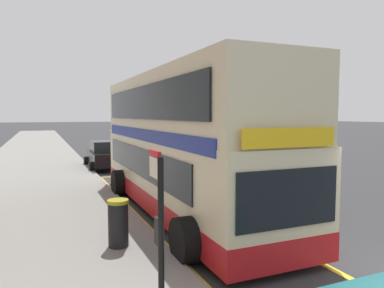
{
  "coord_description": "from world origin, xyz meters",
  "views": [
    {
      "loc": [
        -6.62,
        -4.11,
        3.13
      ],
      "look_at": [
        -1.46,
        8.06,
        2.06
      ],
      "focal_mm": 33.66,
      "sensor_mm": 36.0,
      "label": 1
    }
  ],
  "objects_px": {
    "bus_stop_sign": "(159,220)",
    "parked_car_silver_ahead": "(121,133)",
    "parked_car_black_kerbside": "(105,155)",
    "double_decker_bus": "(181,148)",
    "litter_bin": "(118,223)"
  },
  "relations": [
    {
      "from": "parked_car_black_kerbside",
      "to": "bus_stop_sign",
      "type": "bearing_deg",
      "value": -95.17
    },
    {
      "from": "double_decker_bus",
      "to": "parked_car_silver_ahead",
      "type": "height_order",
      "value": "double_decker_bus"
    },
    {
      "from": "bus_stop_sign",
      "to": "parked_car_black_kerbside",
      "type": "xyz_separation_m",
      "value": [
        1.92,
        16.31,
        -0.82
      ]
    },
    {
      "from": "bus_stop_sign",
      "to": "litter_bin",
      "type": "distance_m",
      "value": 3.32
    },
    {
      "from": "parked_car_silver_ahead",
      "to": "litter_bin",
      "type": "height_order",
      "value": "parked_car_silver_ahead"
    },
    {
      "from": "parked_car_black_kerbside",
      "to": "parked_car_silver_ahead",
      "type": "bearing_deg",
      "value": 77.7
    },
    {
      "from": "double_decker_bus",
      "to": "parked_car_black_kerbside",
      "type": "xyz_separation_m",
      "value": [
        -0.7,
        10.39,
        -1.27
      ]
    },
    {
      "from": "double_decker_bus",
      "to": "parked_car_black_kerbside",
      "type": "relative_size",
      "value": 2.62
    },
    {
      "from": "litter_bin",
      "to": "parked_car_silver_ahead",
      "type": "bearing_deg",
      "value": 78.11
    },
    {
      "from": "double_decker_bus",
      "to": "bus_stop_sign",
      "type": "xyz_separation_m",
      "value": [
        -2.63,
        -5.93,
        -0.44
      ]
    },
    {
      "from": "bus_stop_sign",
      "to": "parked_car_black_kerbside",
      "type": "height_order",
      "value": "bus_stop_sign"
    },
    {
      "from": "bus_stop_sign",
      "to": "parked_car_silver_ahead",
      "type": "distance_m",
      "value": 41.51
    },
    {
      "from": "double_decker_bus",
      "to": "bus_stop_sign",
      "type": "bearing_deg",
      "value": -113.9
    },
    {
      "from": "bus_stop_sign",
      "to": "parked_car_silver_ahead",
      "type": "relative_size",
      "value": 0.59
    },
    {
      "from": "bus_stop_sign",
      "to": "double_decker_bus",
      "type": "bearing_deg",
      "value": 66.1
    }
  ]
}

